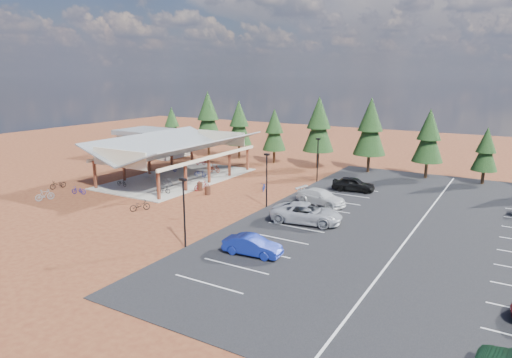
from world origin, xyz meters
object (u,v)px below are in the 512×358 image
bike_1 (149,174)px  lamp_post_2 (318,157)px  bike_7 (214,168)px  bike_pavilion (177,147)px  car_1 (252,245)px  outbuilding (154,142)px  bike_15 (202,186)px  bike_2 (171,168)px  trash_bin_1 (200,186)px  bike_3 (201,161)px  trash_bin_0 (208,190)px  bike_9 (45,195)px  bike_14 (264,187)px  car_3 (321,197)px  bike_8 (58,184)px  lamp_post_0 (184,208)px  bike_10 (79,190)px  car_2 (307,213)px  lamp_post_1 (267,176)px  bike_6 (200,173)px  bike_5 (167,182)px  bike_12 (140,206)px  bike_0 (122,183)px

bike_1 → lamp_post_2: bearing=-73.9°
bike_1 → bike_7: (4.77, 6.70, 0.06)m
bike_pavilion → car_1: 25.64m
outbuilding → lamp_post_2: bearing=-7.9°
car_1 → bike_15: bearing=42.5°
bike_2 → trash_bin_1: bearing=-121.1°
bike_pavilion → bike_3: (-2.57, 7.80, -3.22)m
trash_bin_0 → bike_9: 16.15m
trash_bin_0 → bike_3: 15.65m
bike_14 → car_3: (7.43, -1.99, 0.32)m
bike_2 → bike_pavilion: bearing=-126.5°
car_1 → bike_8: bearing=73.8°
bike_2 → bike_8: (-4.91, -13.08, -0.07)m
lamp_post_0 → bike_10: bearing=162.5°
trash_bin_0 → bike_7: (-5.63, 9.01, 0.19)m
bike_15 → bike_9: bearing=70.4°
bike_3 → car_3: size_ratio=0.34×
trash_bin_0 → trash_bin_1: bearing=151.1°
lamp_post_2 → car_2: 15.50m
lamp_post_1 → bike_14: bearing=121.9°
bike_6 → bike_14: 9.92m
bike_1 → bike_14: bearing=-91.9°
bike_15 → car_1: 18.95m
outbuilding → bike_7: bearing=-21.3°
bike_8 → bike_15: bearing=35.4°
bike_5 → bike_15: bearing=-81.6°
bike_pavilion → lamp_post_2: bearing=25.0°
bike_7 → bike_9: size_ratio=0.97×
lamp_post_1 → bike_1: size_ratio=3.24×
bike_12 → lamp_post_2: bearing=-86.4°
bike_2 → car_1: 29.68m
trash_bin_1 → bike_7: bike_7 is taller
lamp_post_0 → bike_8: 24.26m
lamp_post_2 → bike_2: 19.00m
bike_0 → bike_7: bearing=-17.2°
lamp_post_1 → car_3: size_ratio=1.02×
car_3 → bike_8: bearing=119.2°
lamp_post_2 → bike_14: 7.90m
lamp_post_1 → car_1: (4.96, -10.79, -2.25)m
bike_10 → car_3: bearing=93.6°
car_1 → bike_10: bearing=73.2°
bike_2 → car_1: size_ratio=0.41×
bike_pavilion → bike_10: 12.21m
bike_7 → lamp_post_1: bearing=-120.1°
bike_12 → bike_7: bearing=-47.6°
trash_bin_1 → bike_14: size_ratio=0.53×
bike_3 → car_3: car_3 is taller
bike_12 → car_2: bearing=-132.7°
bike_3 → bike_10: 18.81m
trash_bin_1 → bike_1: 8.73m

